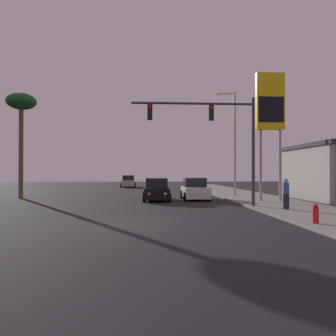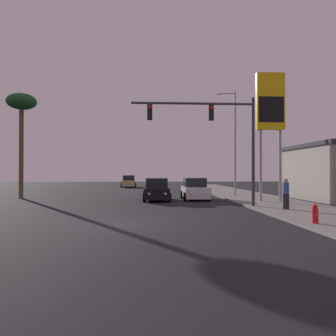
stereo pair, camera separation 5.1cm
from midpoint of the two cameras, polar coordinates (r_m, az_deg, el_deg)
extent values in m
plane|color=black|center=(13.70, -8.11, -9.68)|extent=(120.00, 120.00, 0.00)
cube|color=gray|center=(25.03, 16.25, -5.45)|extent=(5.00, 60.00, 0.12)
cube|color=tan|center=(46.80, -6.96, -2.62)|extent=(1.95, 4.26, 0.80)
cube|color=black|center=(46.93, -6.94, -1.70)|extent=(1.67, 2.06, 0.70)
cylinder|color=black|center=(45.58, -8.19, -3.00)|extent=(0.24, 0.64, 0.64)
cylinder|color=black|center=(45.46, -5.92, -3.01)|extent=(0.24, 0.64, 0.64)
cylinder|color=black|center=(48.17, -7.93, -2.87)|extent=(0.24, 0.64, 0.64)
cylinder|color=black|center=(48.06, -5.79, -2.88)|extent=(0.24, 0.64, 0.64)
sphere|color=#F2EACC|center=(44.72, -7.83, -2.64)|extent=(0.18, 0.18, 0.18)
sphere|color=#F2EACC|center=(44.65, -6.40, -2.65)|extent=(0.18, 0.18, 0.18)
cube|color=black|center=(24.76, -2.08, -4.32)|extent=(1.81, 4.20, 0.80)
cube|color=black|center=(24.88, -2.09, -2.58)|extent=(1.60, 2.00, 0.70)
cylinder|color=black|center=(23.48, -4.21, -5.15)|extent=(0.24, 0.64, 0.64)
cylinder|color=black|center=(23.52, 0.20, -5.15)|extent=(0.24, 0.64, 0.64)
cylinder|color=black|center=(26.07, -4.14, -4.71)|extent=(0.24, 0.64, 0.64)
cylinder|color=black|center=(26.12, -0.17, -4.71)|extent=(0.24, 0.64, 0.64)
sphere|color=#F2EACC|center=(22.64, -3.37, -4.53)|extent=(0.18, 0.18, 0.18)
sphere|color=#F2EACC|center=(22.67, -0.54, -4.53)|extent=(0.18, 0.18, 0.18)
cube|color=silver|center=(25.64, 4.63, -4.20)|extent=(1.81, 4.20, 0.80)
cube|color=black|center=(25.75, 4.58, -2.51)|extent=(1.60, 2.00, 0.70)
cylinder|color=black|center=(24.25, 2.96, -5.01)|extent=(0.24, 0.64, 0.64)
cylinder|color=black|center=(24.52, 7.16, -4.96)|extent=(0.24, 0.64, 0.64)
cylinder|color=black|center=(26.83, 2.33, -4.60)|extent=(0.24, 0.64, 0.64)
cylinder|color=black|center=(27.07, 6.14, -4.56)|extent=(0.24, 0.64, 0.64)
sphere|color=#F2EACC|center=(23.46, 4.01, -4.40)|extent=(0.18, 0.18, 0.18)
sphere|color=#F2EACC|center=(23.63, 6.70, -4.37)|extent=(0.18, 0.18, 0.18)
cylinder|color=#38383D|center=(20.30, 14.54, 2.79)|extent=(0.20, 0.20, 6.50)
cylinder|color=#38383D|center=(19.87, 4.27, 11.14)|extent=(7.29, 0.14, 0.14)
cube|color=black|center=(19.94, 7.43, 9.50)|extent=(0.30, 0.24, 0.90)
sphere|color=red|center=(19.85, 7.51, 10.33)|extent=(0.20, 0.20, 0.20)
cube|color=black|center=(19.59, -3.25, 9.68)|extent=(0.30, 0.24, 0.90)
sphere|color=red|center=(19.50, -3.25, 10.53)|extent=(0.20, 0.20, 0.20)
cylinder|color=#99999E|center=(29.02, 11.53, 4.21)|extent=(0.18, 0.18, 9.00)
cylinder|color=#99999E|center=(29.54, 10.17, 12.67)|extent=(1.40, 0.10, 0.10)
ellipsoid|color=silver|center=(29.38, 8.81, 12.64)|extent=(0.50, 0.24, 0.20)
cylinder|color=#99999E|center=(23.83, 15.76, 0.47)|extent=(0.20, 0.20, 5.00)
cylinder|color=#99999E|center=(24.33, 18.88, 0.46)|extent=(0.20, 0.20, 5.00)
cube|color=yellow|center=(24.58, 17.30, 11.01)|extent=(2.00, 0.40, 4.00)
cube|color=black|center=(24.27, 17.48, 9.72)|extent=(1.80, 0.03, 1.80)
cylinder|color=red|center=(14.24, 24.20, -7.58)|extent=(0.24, 0.24, 0.60)
sphere|color=red|center=(14.20, 24.20, -6.14)|extent=(0.20, 0.20, 0.20)
cylinder|color=red|center=(14.08, 24.53, -7.53)|extent=(0.08, 0.10, 0.08)
cylinder|color=#23232D|center=(18.93, 19.56, -5.50)|extent=(0.16, 0.16, 0.85)
cylinder|color=#23232D|center=(19.01, 20.06, -5.48)|extent=(0.16, 0.16, 0.85)
cylinder|color=#334C99|center=(18.92, 19.80, -3.30)|extent=(0.32, 0.32, 0.60)
sphere|color=tan|center=(18.91, 19.80, -2.06)|extent=(0.22, 0.22, 0.22)
cylinder|color=brown|center=(29.45, -24.28, 2.46)|extent=(0.36, 0.36, 7.47)
ellipsoid|color=#1E5123|center=(29.97, -24.24, 10.53)|extent=(2.40, 2.40, 1.32)
camera|label=1|loc=(0.03, -90.07, 0.00)|focal=35.00mm
camera|label=2|loc=(0.03, 89.93, 0.00)|focal=35.00mm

